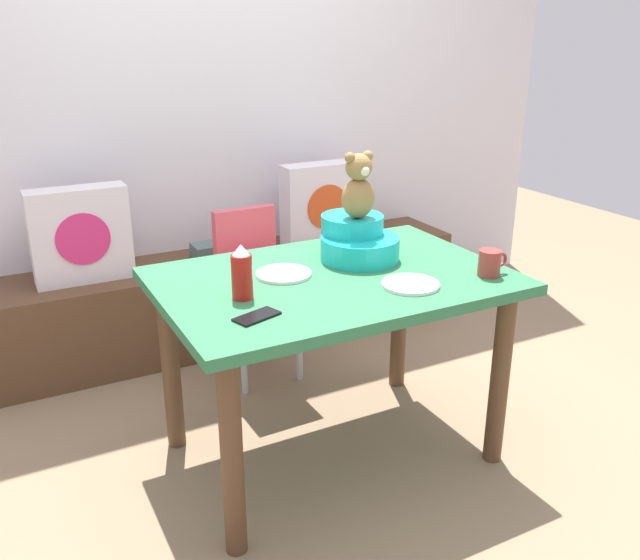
{
  "coord_description": "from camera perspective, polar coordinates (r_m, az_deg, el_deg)",
  "views": [
    {
      "loc": [
        -1.09,
        -1.98,
        1.57
      ],
      "look_at": [
        0.0,
        0.1,
        0.69
      ],
      "focal_mm": 37.82,
      "sensor_mm": 36.0,
      "label": 1
    }
  ],
  "objects": [
    {
      "name": "highchair",
      "position": [
        3.11,
        -5.38,
        0.75
      ],
      "size": [
        0.34,
        0.45,
        0.79
      ],
      "color": "#D84C59",
      "rests_on": "ground_plane"
    },
    {
      "name": "ground_plane",
      "position": [
        2.75,
        1.0,
        -14.23
      ],
      "size": [
        8.0,
        8.0,
        0.0
      ],
      "primitive_type": "plane",
      "color": "#8C7256"
    },
    {
      "name": "back_wall",
      "position": [
        3.6,
        -10.35,
        15.94
      ],
      "size": [
        4.4,
        0.1,
        2.6
      ],
      "primitive_type": "cube",
      "color": "silver",
      "rests_on": "ground_plane"
    },
    {
      "name": "dining_table",
      "position": [
        2.45,
        1.08,
        -2.07
      ],
      "size": [
        1.24,
        0.84,
        0.74
      ],
      "color": "#2D7247",
      "rests_on": "ground_plane"
    },
    {
      "name": "dinner_plate_near",
      "position": [
        2.41,
        -3.09,
        0.52
      ],
      "size": [
        0.2,
        0.2,
        0.01
      ],
      "primitive_type": "cylinder",
      "color": "white",
      "rests_on": "dining_table"
    },
    {
      "name": "infant_seat_teal",
      "position": [
        2.58,
        3.17,
        3.38
      ],
      "size": [
        0.3,
        0.33,
        0.16
      ],
      "color": "#19B4B1",
      "rests_on": "dining_table"
    },
    {
      "name": "ketchup_bottle",
      "position": [
        2.19,
        -6.63,
        0.57
      ],
      "size": [
        0.07,
        0.07,
        0.18
      ],
      "color": "red",
      "rests_on": "dining_table"
    },
    {
      "name": "window_bench",
      "position": [
        3.6,
        -7.95,
        -1.53
      ],
      "size": [
        2.6,
        0.44,
        0.46
      ],
      "primitive_type": "cube",
      "color": "brown",
      "rests_on": "ground_plane"
    },
    {
      "name": "teddy_bear",
      "position": [
        2.52,
        3.27,
        7.86
      ],
      "size": [
        0.13,
        0.12,
        0.25
      ],
      "color": "olive",
      "rests_on": "infant_seat_teal"
    },
    {
      "name": "dinner_plate_far",
      "position": [
        2.33,
        7.67,
        -0.37
      ],
      "size": [
        0.2,
        0.2,
        0.01
      ],
      "primitive_type": "cylinder",
      "color": "white",
      "rests_on": "dining_table"
    },
    {
      "name": "book_stack",
      "position": [
        3.49,
        -9.07,
        2.43
      ],
      "size": [
        0.2,
        0.14,
        0.08
      ],
      "primitive_type": "cube",
      "color": "#4E6565",
      "rests_on": "window_bench"
    },
    {
      "name": "pillow_floral_right",
      "position": [
        3.65,
        0.14,
        6.44
      ],
      "size": [
        0.44,
        0.15,
        0.44
      ],
      "color": "silver",
      "rests_on": "window_bench"
    },
    {
      "name": "coffee_mug",
      "position": [
        2.47,
        14.19,
        1.41
      ],
      "size": [
        0.12,
        0.08,
        0.09
      ],
      "color": "#9E332D",
      "rests_on": "dining_table"
    },
    {
      "name": "pillow_floral_left",
      "position": [
        3.28,
        -19.61,
        3.59
      ],
      "size": [
        0.44,
        0.15,
        0.44
      ],
      "color": "silver",
      "rests_on": "window_bench"
    },
    {
      "name": "cell_phone",
      "position": [
        2.07,
        -5.37,
        -3.09
      ],
      "size": [
        0.16,
        0.11,
        0.01
      ],
      "primitive_type": "cube",
      "rotation": [
        0.0,
        0.0,
        1.88
      ],
      "color": "black",
      "rests_on": "dining_table"
    }
  ]
}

